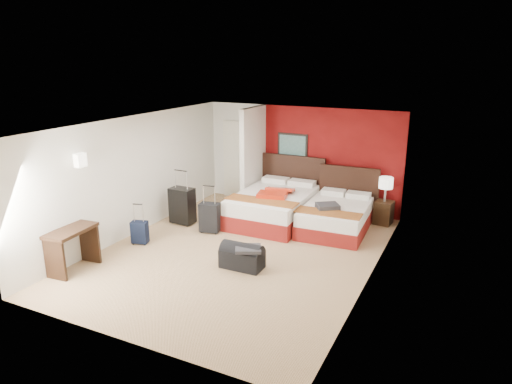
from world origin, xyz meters
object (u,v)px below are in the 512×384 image
Objects in this scene: bed_left at (274,207)px; suitcase_charcoal at (210,219)px; table_lamp at (385,190)px; red_suitcase_open at (276,193)px; nightstand at (384,213)px; desk at (73,250)px; duffel_bag at (242,258)px; bed_right at (335,218)px; suitcase_navy at (140,233)px; suitcase_black at (182,207)px.

bed_left is 1.57m from suitcase_charcoal.
table_lamp reaches higher than suitcase_charcoal.
table_lamp is 3.95m from suitcase_charcoal.
red_suitcase_open is 1.63× the size of nightstand.
desk is at bearing -119.58° from bed_left.
red_suitcase_open is 1.61m from suitcase_charcoal.
bed_left is 2.58× the size of red_suitcase_open.
bed_left is 2.49m from nightstand.
red_suitcase_open is 1.14× the size of duffel_bag.
bed_right is at bearing -134.37° from table_lamp.
suitcase_navy is 0.59× the size of duffel_bag.
suitcase_black is at bearing -164.77° from red_suitcase_open.
red_suitcase_open is 2.48m from nightstand.
suitcase_navy is at bearing -128.53° from bed_left.
nightstand is 0.54m from table_lamp.
desk reaches higher than nightstand.
suitcase_black is (-1.89, -0.95, -0.32)m from red_suitcase_open.
duffel_bag is (-0.97, -2.53, -0.09)m from bed_right.
duffel_bag is at bearing -52.33° from suitcase_charcoal.
duffel_bag is at bearing -17.52° from suitcase_navy.
desk reaches higher than bed_right.
bed_right is at bearing 1.29° from bed_left.
suitcase_black reaches higher than bed_left.
desk is (-2.26, -3.77, -0.33)m from red_suitcase_open.
suitcase_charcoal reaches higher than suitcase_navy.
suitcase_charcoal reaches higher than bed_right.
table_lamp is at bearing 27.03° from suitcase_black.
suitcase_charcoal is at bearing -127.71° from bed_left.
red_suitcase_open reaches higher than duffel_bag.
table_lamp is (0.00, 0.00, 0.54)m from nightstand.
bed_left is at bearing 178.87° from bed_right.
bed_right is at bearing -5.41° from red_suitcase_open.
suitcase_black reaches higher than bed_right.
nightstand is at bearing 22.55° from suitcase_navy.
bed_right is 1.23m from nightstand.
nightstand is (2.21, 1.02, -0.46)m from red_suitcase_open.
nightstand is 0.85× the size of suitcase_charcoal.
bed_right is 2.37× the size of suitcase_black.
table_lamp is at bearing 13.32° from red_suitcase_open.
bed_right reaches higher than suitcase_navy.
bed_right is 2.50× the size of duffel_bag.
suitcase_black reaches higher than nightstand.
suitcase_charcoal is (-3.26, -2.17, 0.05)m from nightstand.
bed_right is 1.42m from red_suitcase_open.
bed_right is 2.71m from duffel_bag.
red_suitcase_open is at bearing 98.05° from duffel_bag.
nightstand is 5.36m from suitcase_navy.
red_suitcase_open is at bearing -45.48° from bed_left.
bed_right is 2.73m from suitcase_charcoal.
desk is at bearing -96.12° from suitcase_black.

